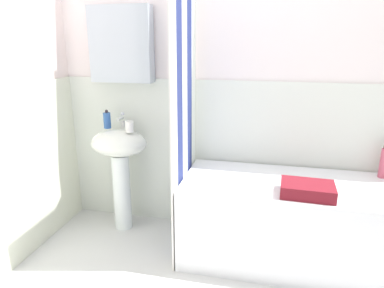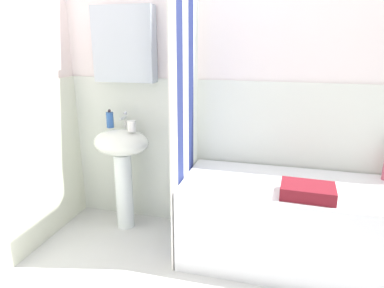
{
  "view_description": "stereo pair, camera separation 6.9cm",
  "coord_description": "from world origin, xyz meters",
  "views": [
    {
      "loc": [
        0.09,
        -1.35,
        1.48
      ],
      "look_at": [
        -0.38,
        0.72,
        0.85
      ],
      "focal_mm": 32.61,
      "sensor_mm": 36.0,
      "label": 1
    },
    {
      "loc": [
        0.16,
        -1.33,
        1.48
      ],
      "look_at": [
        -0.38,
        0.72,
        0.85
      ],
      "focal_mm": 32.61,
      "sensor_mm": 36.0,
      "label": 2
    }
  ],
  "objects": [
    {
      "name": "toothbrush_cup",
      "position": [
        -0.93,
        1.01,
        0.87
      ],
      "size": [
        0.06,
        0.06,
        0.08
      ],
      "primitive_type": "cylinder",
      "color": "white",
      "rests_on": "sink"
    },
    {
      "name": "soap_dispenser",
      "position": [
        -1.15,
        1.08,
        0.89
      ],
      "size": [
        0.06,
        0.06,
        0.15
      ],
      "color": "#2F59A3",
      "rests_on": "sink"
    },
    {
      "name": "sink",
      "position": [
        -1.04,
        1.03,
        0.6
      ],
      "size": [
        0.44,
        0.34,
        0.82
      ],
      "color": "white",
      "rests_on": "ground_plane"
    },
    {
      "name": "shower_curtain",
      "position": [
        -0.48,
        0.89,
        1.0
      ],
      "size": [
        0.01,
        0.66,
        2.0
      ],
      "color": "white",
      "rests_on": "ground_plane"
    },
    {
      "name": "bathtub",
      "position": [
        0.32,
        0.89,
        0.29
      ],
      "size": [
        1.56,
        0.66,
        0.57
      ],
      "primitive_type": "cube",
      "color": "white",
      "rests_on": "ground_plane"
    },
    {
      "name": "faucet",
      "position": [
        -1.04,
        1.11,
        0.89
      ],
      "size": [
        0.03,
        0.12,
        0.12
      ],
      "color": "silver",
      "rests_on": "sink"
    },
    {
      "name": "towel_folded",
      "position": [
        0.34,
        0.71,
        0.61
      ],
      "size": [
        0.33,
        0.23,
        0.08
      ],
      "primitive_type": "cube",
      "rotation": [
        0.0,
        0.0,
        -0.04
      ],
      "color": "maroon",
      "rests_on": "bathtub"
    },
    {
      "name": "wall_back_tiled",
      "position": [
        -0.06,
        1.26,
        1.14
      ],
      "size": [
        3.6,
        0.18,
        2.4
      ],
      "color": "white",
      "rests_on": "ground_plane"
    }
  ]
}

